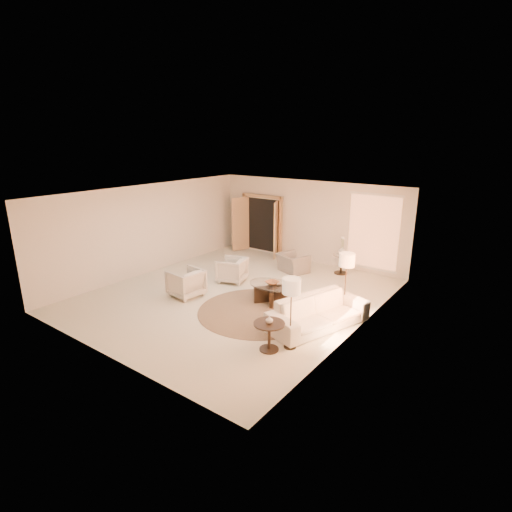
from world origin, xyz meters
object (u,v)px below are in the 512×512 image
Objects in this scene: end_table at (269,332)px; bowl at (272,283)px; accent_chair at (293,260)px; armchair_left at (232,269)px; sofa at (319,312)px; end_vase at (269,320)px; side_table at (341,262)px; armchair_right at (186,281)px; side_vase at (342,251)px; floor_lamp_far at (291,289)px; floor_lamp_near at (347,263)px; coffee_table at (272,291)px.

bowl is at bearing 122.79° from end_table.
accent_chair reaches higher than bowl.
armchair_left is 4.17m from end_table.
end_vase is (-0.31, -1.54, 0.32)m from sofa.
bowl is at bearing -98.86° from side_table.
armchair_right is 3.63m from end_vase.
accent_chair is 3.61× the size of side_vase.
side_table is at bearing 36.30° from sofa.
armchair_left is at bearing 81.83° from accent_chair.
end_table is 0.27m from end_vase.
floor_lamp_far is 5.11m from side_vase.
floor_lamp_far is at bearing -161.91° from sofa.
end_vase is 0.63× the size of side_vase.
accent_chair is 5.03m from end_table.
floor_lamp_near reaches higher than floor_lamp_far.
floor_lamp_near is 6.14× the size of side_vase.
end_table is 2.75m from floor_lamp_near.
floor_lamp_near is 4.54× the size of bowl.
side_vase is (-1.16, 4.95, -0.54)m from floor_lamp_far.
coffee_table is (-1.67, 0.57, -0.05)m from sofa.
accent_chair is 0.60× the size of floor_lamp_far.
floor_lamp_near reaches higher than end_vase.
end_vase is (0.86, -5.29, 0.30)m from side_table.
accent_chair is (-2.51, 2.99, 0.04)m from sofa.
side_vase reaches higher than armchair_right.
side_table is at bearing 180.00° from side_vase.
sofa is 1.60× the size of floor_lamp_far.
end_table is 5.37m from side_vase.
armchair_right reaches higher than end_vase.
end_vase reaches higher than bowl.
armchair_left is 1.25× the size of end_table.
end_vase reaches higher than sofa.
side_vase reaches higher than accent_chair.
armchair_left is 1.26× the size of side_table.
side_table is 2.52× the size of side_vase.
side_table is 4.00× the size of end_vase.
bowl is (-1.84, -0.44, -0.79)m from floor_lamp_near.
accent_chair is at bearing 115.91° from end_table.
floor_lamp_far reaches higher than end_table.
sofa is 1.77m from bowl.
armchair_left is 0.57× the size of coffee_table.
armchair_right is 4.98m from side_table.
armchair_left is 3.18× the size of side_vase.
coffee_table is 0.22m from bowl.
armchair_right is at bearing -153.20° from bowl.
floor_lamp_near is at bearing 13.49° from bowl.
floor_lamp_far is (3.76, -0.70, 0.87)m from armchair_right.
floor_lamp_far reaches higher than end_vase.
sofa is 3.79× the size of end_table.
armchair_right is 3.33× the size of side_vase.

